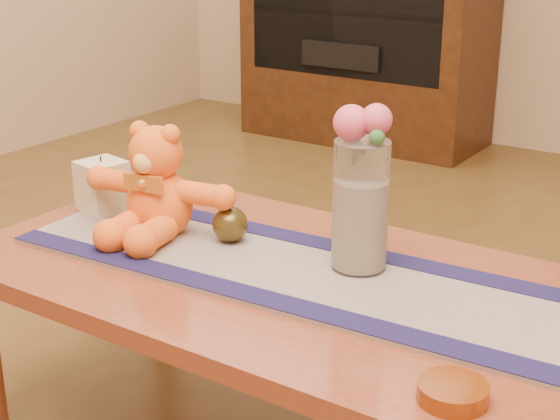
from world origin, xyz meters
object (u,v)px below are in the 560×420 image
Objects in this scene: teddy_bear at (158,181)px; amber_dish at (453,392)px; glass_vase at (360,206)px; bronze_ball at (230,224)px; pillar_candle at (103,185)px.

amber_dish is (0.80, -0.26, -0.11)m from teddy_bear.
teddy_bear is 1.32× the size of glass_vase.
bronze_ball is 0.72× the size of amber_dish.
teddy_bear is 0.85m from amber_dish.
pillar_candle is at bearing -179.13° from bronze_ball.
teddy_bear is at bearing -9.18° from pillar_candle.
pillar_candle is at bearing -176.74° from glass_vase.
pillar_candle is 0.45× the size of glass_vase.
bronze_ball is at bearing -173.75° from glass_vase.
amber_dish is (1.01, -0.30, -0.05)m from pillar_candle.
glass_vase is (0.67, 0.04, 0.07)m from pillar_candle.
glass_vase is at bearing 3.26° from pillar_candle.
bronze_ball is (-0.30, -0.03, -0.09)m from glass_vase.
pillar_candle is 1.53× the size of bronze_ball.
teddy_bear is at bearing -166.41° from bronze_ball.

